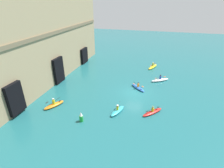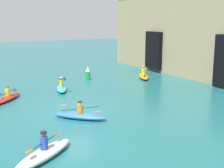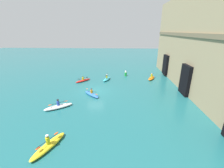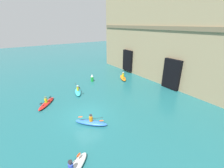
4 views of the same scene
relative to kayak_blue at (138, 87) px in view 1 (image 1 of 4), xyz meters
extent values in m
plane|color=#1E6066|center=(-1.59, 0.25, -0.23)|extent=(120.00, 120.00, 0.00)
cube|color=#9E8966|center=(-1.11, 16.45, 7.04)|extent=(36.12, 5.27, 14.54)
cube|color=brown|center=(-1.11, 13.76, 8.16)|extent=(35.39, 0.24, 0.54)
cube|color=black|center=(-11.09, 13.66, 2.06)|extent=(2.35, 0.70, 3.95)
cube|color=black|center=(-1.19, 13.66, 1.99)|extent=(2.63, 0.70, 4.33)
cube|color=black|center=(9.54, 13.66, 1.48)|extent=(2.83, 0.70, 3.28)
ellipsoid|color=blue|center=(0.00, 0.00, -0.04)|extent=(2.77, 2.73, 0.37)
cylinder|color=orange|center=(0.00, 0.00, 0.38)|extent=(0.34, 0.34, 0.48)
sphere|color=beige|center=(0.00, 0.00, 0.73)|extent=(0.21, 0.21, 0.21)
cylinder|color=#232328|center=(0.00, 0.00, 0.81)|extent=(0.27, 0.27, 0.06)
cylinder|color=black|center=(0.00, 0.00, 0.41)|extent=(1.41, 1.80, 0.39)
ellipsoid|color=#D84C19|center=(0.62, 0.79, 0.25)|extent=(0.41, 0.46, 0.12)
ellipsoid|color=#D84C19|center=(-0.62, -0.79, 0.57)|extent=(0.41, 0.46, 0.12)
ellipsoid|color=orange|center=(-8.29, 10.31, -0.03)|extent=(2.99, 2.08, 0.40)
cylinder|color=gold|center=(-8.29, 10.31, 0.47)|extent=(0.36, 0.36, 0.58)
sphere|color=brown|center=(-8.29, 10.31, 0.86)|extent=(0.21, 0.21, 0.21)
cylinder|color=silver|center=(-8.29, 10.31, 0.95)|extent=(0.26, 0.26, 0.06)
cylinder|color=black|center=(-8.29, 10.31, 0.50)|extent=(1.76, 1.03, 0.65)
ellipsoid|color=black|center=(-9.05, 10.76, 0.77)|extent=(0.47, 0.37, 0.18)
ellipsoid|color=black|center=(-7.52, 9.87, 0.22)|extent=(0.47, 0.37, 0.18)
ellipsoid|color=yellow|center=(10.46, -1.68, -0.02)|extent=(3.61, 2.04, 0.41)
cylinder|color=gold|center=(10.46, -1.68, 0.48)|extent=(0.31, 0.31, 0.60)
sphere|color=#9E704C|center=(10.46, -1.68, 0.88)|extent=(0.20, 0.20, 0.20)
cylinder|color=silver|center=(10.46, -1.68, 0.96)|extent=(0.25, 0.25, 0.06)
cylinder|color=black|center=(10.46, -1.68, 0.51)|extent=(1.88, 0.86, 0.14)
ellipsoid|color=#D84C19|center=(11.28, -2.04, 0.46)|extent=(0.48, 0.34, 0.07)
ellipsoid|color=#D84C19|center=(9.64, -1.31, 0.56)|extent=(0.48, 0.34, 0.07)
ellipsoid|color=white|center=(3.98, -3.38, -0.02)|extent=(2.58, 3.27, 0.42)
cylinder|color=#2D47B7|center=(3.98, -3.38, 0.46)|extent=(0.32, 0.32, 0.53)
sphere|color=brown|center=(3.98, -3.38, 0.84)|extent=(0.22, 0.22, 0.22)
cylinder|color=#232328|center=(3.98, -3.38, 0.93)|extent=(0.28, 0.28, 0.06)
cylinder|color=black|center=(3.98, -3.38, 0.49)|extent=(1.35, 1.72, 0.06)
ellipsoid|color=#D84C19|center=(4.56, -4.14, 0.50)|extent=(0.41, 0.46, 0.05)
ellipsoid|color=#D84C19|center=(3.39, -2.62, 0.47)|extent=(0.41, 0.46, 0.05)
ellipsoid|color=red|center=(-6.33, -2.73, -0.07)|extent=(2.84, 2.62, 0.32)
cylinder|color=gold|center=(-6.33, -2.73, 0.33)|extent=(0.33, 0.33, 0.48)
sphere|color=beige|center=(-6.33, -2.73, 0.69)|extent=(0.23, 0.23, 0.23)
cylinder|color=#4C6B4C|center=(-6.33, -2.73, 0.79)|extent=(0.29, 0.29, 0.06)
cylinder|color=black|center=(-6.33, -2.73, 0.36)|extent=(1.47, 1.49, 0.19)
ellipsoid|color=black|center=(-5.70, -3.38, 0.43)|extent=(0.44, 0.44, 0.08)
ellipsoid|color=black|center=(-6.97, -2.09, 0.29)|extent=(0.44, 0.44, 0.08)
ellipsoid|color=#33B2C6|center=(-7.33, 1.64, -0.04)|extent=(2.90, 1.64, 0.38)
cylinder|color=gold|center=(-7.33, 1.64, 0.39)|extent=(0.28, 0.28, 0.48)
sphere|color=brown|center=(-7.33, 1.64, 0.74)|extent=(0.22, 0.22, 0.22)
cylinder|color=silver|center=(-7.33, 1.64, 0.83)|extent=(0.28, 0.28, 0.06)
cylinder|color=black|center=(-7.33, 1.64, 0.41)|extent=(2.01, 0.20, 1.07)
ellipsoid|color=black|center=(-8.21, 1.71, -0.05)|extent=(0.43, 0.21, 0.25)
ellipsoid|color=black|center=(-6.44, 1.57, 0.88)|extent=(0.43, 0.21, 0.25)
cylinder|color=green|center=(-10.27, 5.36, 0.17)|extent=(0.46, 0.46, 0.79)
cone|color=white|center=(-10.27, 5.36, 0.81)|extent=(0.39, 0.39, 0.50)
camera|label=1|loc=(-25.55, -2.70, 13.01)|focal=28.00mm
camera|label=2|loc=(15.76, -6.88, 5.48)|focal=50.00mm
camera|label=3|loc=(19.91, 3.89, 8.76)|focal=24.00mm
camera|label=4|loc=(10.96, -4.99, 8.79)|focal=24.00mm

